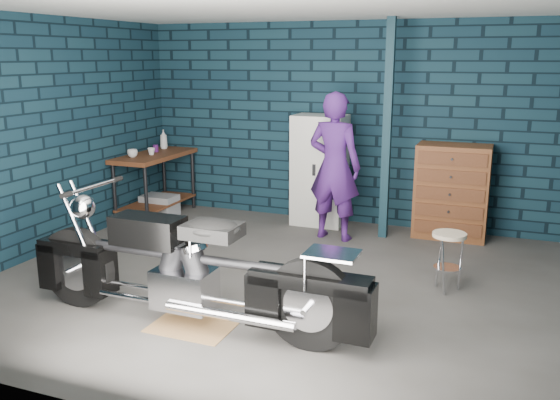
# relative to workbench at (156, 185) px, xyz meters

# --- Properties ---
(ground) EXTENTS (6.00, 6.00, 0.00)m
(ground) POSITION_rel_workbench_xyz_m (2.68, -1.75, -0.46)
(ground) COLOR #4D4A48
(ground) RESTS_ON ground
(room_walls) EXTENTS (6.02, 5.01, 2.71)m
(room_walls) POSITION_rel_workbench_xyz_m (2.68, -1.20, 1.45)
(room_walls) COLOR #0E2330
(room_walls) RESTS_ON ground
(support_post) EXTENTS (0.10, 0.10, 2.70)m
(support_post) POSITION_rel_workbench_xyz_m (3.23, 0.20, 0.90)
(support_post) COLOR #102933
(support_post) RESTS_ON ground
(workbench) EXTENTS (0.60, 1.40, 0.91)m
(workbench) POSITION_rel_workbench_xyz_m (0.00, 0.00, 0.00)
(workbench) COLOR #5B301B
(workbench) RESTS_ON ground
(drip_mat) EXTENTS (0.70, 0.53, 0.01)m
(drip_mat) POSITION_rel_workbench_xyz_m (2.24, -2.95, -0.45)
(drip_mat) COLOR olive
(drip_mat) RESTS_ON ground
(motorcycle) EXTENTS (2.66, 0.75, 1.17)m
(motorcycle) POSITION_rel_workbench_xyz_m (2.24, -2.95, 0.13)
(motorcycle) COLOR black
(motorcycle) RESTS_ON ground
(person) EXTENTS (0.72, 0.52, 1.84)m
(person) POSITION_rel_workbench_xyz_m (2.65, -0.09, 0.46)
(person) COLOR #471D6E
(person) RESTS_ON ground
(storage_bin) EXTENTS (0.49, 0.35, 0.30)m
(storage_bin) POSITION_rel_workbench_xyz_m (0.02, 0.04, -0.30)
(storage_bin) COLOR gray
(storage_bin) RESTS_ON ground
(locker) EXTENTS (0.69, 0.50, 1.49)m
(locker) POSITION_rel_workbench_xyz_m (2.28, 0.48, 0.29)
(locker) COLOR silver
(locker) RESTS_ON ground
(tool_chest) EXTENTS (0.89, 0.49, 1.18)m
(tool_chest) POSITION_rel_workbench_xyz_m (4.02, 0.48, 0.14)
(tool_chest) COLOR brown
(tool_chest) RESTS_ON ground
(shop_stool) EXTENTS (0.40, 0.40, 0.59)m
(shop_stool) POSITION_rel_workbench_xyz_m (4.18, -1.35, -0.16)
(shop_stool) COLOR #C8B497
(shop_stool) RESTS_ON ground
(cup_a) EXTENTS (0.17, 0.17, 0.11)m
(cup_a) POSITION_rel_workbench_xyz_m (-0.11, -0.36, 0.51)
(cup_a) COLOR #C8B497
(cup_a) RESTS_ON workbench
(cup_b) EXTENTS (0.13, 0.13, 0.10)m
(cup_b) POSITION_rel_workbench_xyz_m (0.02, -0.09, 0.50)
(cup_b) COLOR #C8B497
(cup_b) RESTS_ON workbench
(mug_purple) EXTENTS (0.07, 0.07, 0.10)m
(mug_purple) POSITION_rel_workbench_xyz_m (-0.06, 0.14, 0.51)
(mug_purple) COLOR #531966
(mug_purple) RESTS_ON workbench
(bottle) EXTENTS (0.14, 0.14, 0.28)m
(bottle) POSITION_rel_workbench_xyz_m (-0.12, 0.45, 0.60)
(bottle) COLOR gray
(bottle) RESTS_ON workbench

